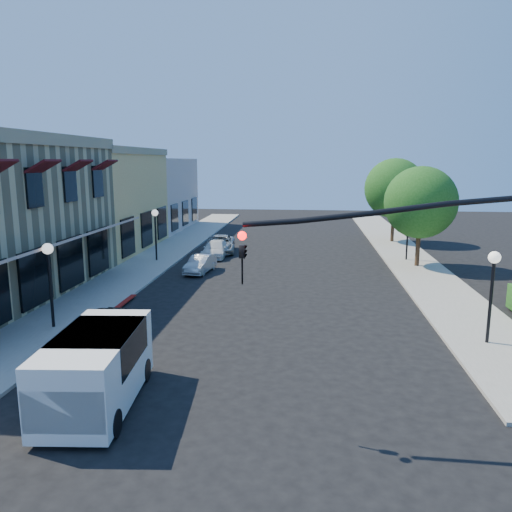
# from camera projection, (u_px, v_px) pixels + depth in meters

# --- Properties ---
(ground) EXTENTS (120.00, 120.00, 0.00)m
(ground) POSITION_uv_depth(u_px,v_px,m) (227.00, 454.00, 11.70)
(ground) COLOR black
(ground) RESTS_ON ground
(sidewalk_left) EXTENTS (3.50, 50.00, 0.12)m
(sidewalk_left) POSITION_uv_depth(u_px,v_px,m) (173.00, 248.00, 38.97)
(sidewalk_left) COLOR gray
(sidewalk_left) RESTS_ON ground
(sidewalk_right) EXTENTS (3.50, 50.00, 0.12)m
(sidewalk_right) POSITION_uv_depth(u_px,v_px,m) (402.00, 253.00, 37.15)
(sidewalk_right) COLOR gray
(sidewalk_right) RESTS_ON ground
(curb_red_strip) EXTENTS (0.25, 10.00, 0.06)m
(curb_red_strip) POSITION_uv_depth(u_px,v_px,m) (91.00, 331.00, 20.23)
(curb_red_strip) COLOR maroon
(curb_red_strip) RESTS_ON ground
(yellow_stucco_building) EXTENTS (10.00, 12.00, 7.60)m
(yellow_stucco_building) POSITION_uv_depth(u_px,v_px,m) (81.00, 201.00, 37.99)
(yellow_stucco_building) COLOR tan
(yellow_stucco_building) RESTS_ON ground
(pink_stucco_building) EXTENTS (10.00, 12.00, 7.00)m
(pink_stucco_building) POSITION_uv_depth(u_px,v_px,m) (135.00, 194.00, 49.77)
(pink_stucco_building) COLOR beige
(pink_stucco_building) RESTS_ON ground
(street_tree_a) EXTENTS (4.56, 4.56, 6.48)m
(street_tree_a) POSITION_uv_depth(u_px,v_px,m) (421.00, 202.00, 31.48)
(street_tree_a) COLOR #332214
(street_tree_a) RESTS_ON ground
(street_tree_b) EXTENTS (4.94, 4.94, 7.02)m
(street_tree_b) POSITION_uv_depth(u_px,v_px,m) (395.00, 188.00, 41.18)
(street_tree_b) COLOR #332214
(street_tree_b) RESTS_ON ground
(signal_mast_arm) EXTENTS (8.01, 0.39, 6.00)m
(signal_mast_arm) POSITION_uv_depth(u_px,v_px,m) (480.00, 277.00, 11.78)
(signal_mast_arm) COLOR black
(signal_mast_arm) RESTS_ON ground
(lamppost_left_near) EXTENTS (0.44, 0.44, 3.57)m
(lamppost_left_near) POSITION_uv_depth(u_px,v_px,m) (49.00, 264.00, 19.88)
(lamppost_left_near) COLOR black
(lamppost_left_near) RESTS_ON ground
(lamppost_left_far) EXTENTS (0.44, 0.44, 3.57)m
(lamppost_left_far) POSITION_uv_depth(u_px,v_px,m) (155.00, 222.00, 33.56)
(lamppost_left_far) COLOR black
(lamppost_left_far) RESTS_ON ground
(lamppost_right_near) EXTENTS (0.44, 0.44, 3.57)m
(lamppost_right_near) POSITION_uv_depth(u_px,v_px,m) (493.00, 274.00, 18.11)
(lamppost_right_near) COLOR black
(lamppost_right_near) RESTS_ON ground
(lamppost_right_far) EXTENTS (0.44, 0.44, 3.57)m
(lamppost_right_far) POSITION_uv_depth(u_px,v_px,m) (408.00, 222.00, 33.74)
(lamppost_right_far) COLOR black
(lamppost_right_far) RESTS_ON ground
(white_van) EXTENTS (2.44, 4.88, 2.09)m
(white_van) POSITION_uv_depth(u_px,v_px,m) (96.00, 365.00, 13.79)
(white_van) COLOR white
(white_van) RESTS_ON ground
(parked_car_a) EXTENTS (1.68, 3.40, 1.12)m
(parked_car_a) POSITION_uv_depth(u_px,v_px,m) (98.00, 325.00, 19.21)
(parked_car_a) COLOR black
(parked_car_a) RESTS_ON ground
(parked_car_b) EXTENTS (1.53, 3.38, 1.08)m
(parked_car_b) POSITION_uv_depth(u_px,v_px,m) (200.00, 264.00, 30.65)
(parked_car_b) COLOR #B0B4B5
(parked_car_b) RESTS_ON ground
(parked_car_c) EXTENTS (1.61, 3.95, 1.15)m
(parked_car_c) POSITION_uv_depth(u_px,v_px,m) (216.00, 249.00, 35.65)
(parked_car_c) COLOR silver
(parked_car_c) RESTS_ON ground
(parked_car_d) EXTENTS (2.69, 4.80, 1.27)m
(parked_car_d) POSITION_uv_depth(u_px,v_px,m) (220.00, 244.00, 37.47)
(parked_car_d) COLOR #999C9E
(parked_car_d) RESTS_ON ground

